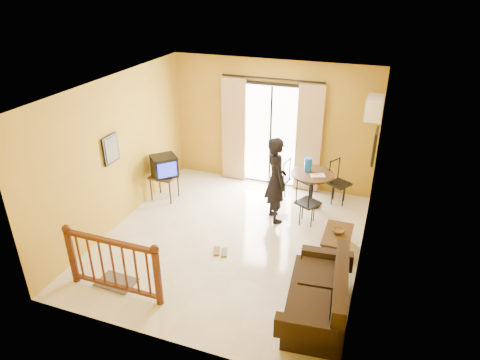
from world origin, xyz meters
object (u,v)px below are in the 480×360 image
(sofa, at_px, (321,297))
(dining_table, at_px, (312,180))
(television, at_px, (164,166))
(standing_person, at_px, (276,180))
(coffee_table, at_px, (337,239))

(sofa, bearing_deg, dining_table, 98.01)
(dining_table, xyz_separation_m, sofa, (0.76, -3.09, -0.27))
(television, xyz_separation_m, standing_person, (2.41, -0.01, 0.09))
(television, relative_size, coffee_table, 0.79)
(television, distance_m, standing_person, 2.41)
(television, height_order, sofa, television)
(dining_table, bearing_deg, television, -165.20)
(sofa, distance_m, standing_person, 2.70)
(coffee_table, xyz_separation_m, sofa, (0.00, -1.61, 0.06))
(coffee_table, bearing_deg, dining_table, 117.18)
(dining_table, bearing_deg, coffee_table, -62.82)
(coffee_table, height_order, sofa, sofa)
(dining_table, relative_size, coffee_table, 1.06)
(dining_table, height_order, sofa, sofa)
(television, distance_m, sofa, 4.40)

